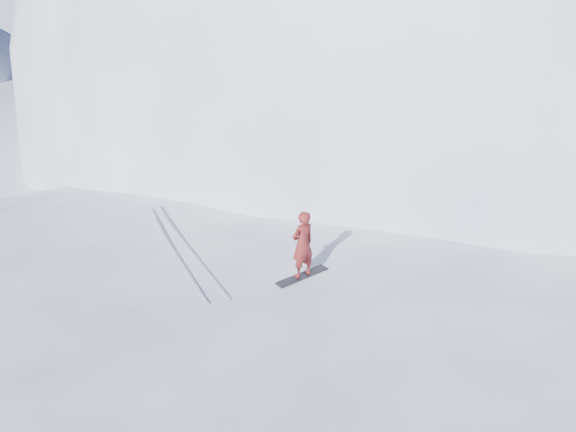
# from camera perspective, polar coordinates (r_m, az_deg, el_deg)

# --- Properties ---
(near_ridge) EXTENTS (36.00, 28.00, 4.80)m
(near_ridge) POSITION_cam_1_polar(r_m,az_deg,el_deg) (13.58, 0.56, -14.59)
(near_ridge) COLOR white
(near_ridge) RESTS_ON ground
(summit_peak) EXTENTS (60.00, 56.00, 56.00)m
(summit_peak) POSITION_cam_1_polar(r_m,az_deg,el_deg) (42.01, 17.57, 11.30)
(summit_peak) COLOR white
(summit_peak) RESTS_ON ground
(peak_shoulder) EXTENTS (28.00, 24.00, 18.00)m
(peak_shoulder) POSITION_cam_1_polar(r_m,az_deg,el_deg) (30.96, 5.73, 8.02)
(peak_shoulder) COLOR white
(peak_shoulder) RESTS_ON ground
(wind_bumps) EXTENTS (16.00, 14.40, 1.00)m
(wind_bumps) POSITION_cam_1_polar(r_m,az_deg,el_deg) (12.61, -5.06, -18.35)
(wind_bumps) COLOR white
(wind_bumps) RESTS_ON ground
(snowboard) EXTENTS (1.40, 0.69, 0.02)m
(snowboard) POSITION_cam_1_polar(r_m,az_deg,el_deg) (11.89, 1.59, -6.66)
(snowboard) COLOR black
(snowboard) RESTS_ON near_ridge
(snowboarder) EXTENTS (0.67, 0.55, 1.60)m
(snowboarder) POSITION_cam_1_polar(r_m,az_deg,el_deg) (11.50, 1.63, -3.18)
(snowboarder) COLOR maroon
(snowboarder) RESTS_ON snowboard
(board_tracks) EXTENTS (1.34, 5.95, 0.04)m
(board_tracks) POSITION_cam_1_polar(r_m,az_deg,el_deg) (13.59, -12.26, -3.04)
(board_tracks) COLOR silver
(board_tracks) RESTS_ON ground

